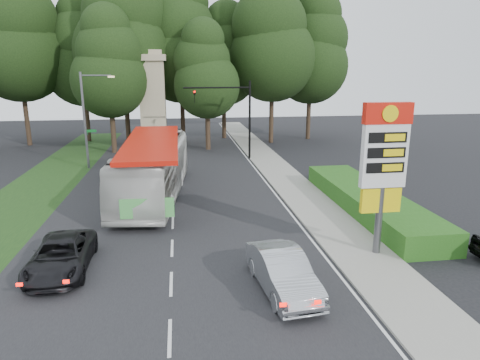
{
  "coord_description": "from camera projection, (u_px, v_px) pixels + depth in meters",
  "views": [
    {
      "loc": [
        0.52,
        -14.93,
        8.17
      ],
      "look_at": [
        3.79,
        7.88,
        2.2
      ],
      "focal_mm": 32.0,
      "sensor_mm": 36.0,
      "label": 1
    }
  ],
  "objects": [
    {
      "name": "tree_west_mid",
      "position": [
        16.0,
        35.0,
        44.69
      ],
      "size": [
        9.8,
        9.8,
        19.25
      ],
      "color": "#2D2116",
      "rests_on": "ground"
    },
    {
      "name": "sidewalk_right",
      "position": [
        300.0,
        193.0,
        28.93
      ],
      "size": [
        3.0,
        80.0,
        0.12
      ],
      "primitive_type": "cube",
      "color": "gray",
      "rests_on": "ground"
    },
    {
      "name": "hedge",
      "position": [
        368.0,
        201.0,
        25.38
      ],
      "size": [
        3.0,
        14.0,
        1.2
      ],
      "primitive_type": "cube",
      "color": "#205115",
      "rests_on": "ground"
    },
    {
      "name": "tree_east_near",
      "position": [
        223.0,
        56.0,
        50.14
      ],
      "size": [
        8.12,
        8.12,
        15.95
      ],
      "color": "#2D2116",
      "rests_on": "ground"
    },
    {
      "name": "streetlight_signs",
      "position": [
        87.0,
        116.0,
        35.3
      ],
      "size": [
        2.75,
        0.98,
        8.0
      ],
      "color": "#59595E",
      "rests_on": "ground"
    },
    {
      "name": "ground",
      "position": [
        171.0,
        291.0,
        16.28
      ],
      "size": [
        120.0,
        120.0,
        0.0
      ],
      "primitive_type": "plane",
      "color": "black",
      "rests_on": "ground"
    },
    {
      "name": "traffic_signal_mast",
      "position": [
        235.0,
        109.0,
        38.89
      ],
      "size": [
        6.1,
        0.35,
        7.2
      ],
      "color": "black",
      "rests_on": "ground"
    },
    {
      "name": "tree_east_mid",
      "position": [
        273.0,
        39.0,
        46.57
      ],
      "size": [
        9.52,
        9.52,
        18.7
      ],
      "color": "#2D2116",
      "rests_on": "ground"
    },
    {
      "name": "tree_monument_left",
      "position": [
        108.0,
        64.0,
        41.07
      ],
      "size": [
        7.28,
        7.28,
        14.3
      ],
      "color": "#2D2116",
      "rests_on": "ground"
    },
    {
      "name": "tree_far_east",
      "position": [
        311.0,
        50.0,
        49.42
      ],
      "size": [
        8.68,
        8.68,
        17.05
      ],
      "color": "#2D2116",
      "rests_on": "ground"
    },
    {
      "name": "road_surface",
      "position": [
        173.0,
        199.0,
        27.78
      ],
      "size": [
        14.0,
        80.0,
        0.02
      ],
      "primitive_type": "cube",
      "color": "black",
      "rests_on": "ground"
    },
    {
      "name": "transit_bus",
      "position": [
        154.0,
        169.0,
        27.87
      ],
      "size": [
        4.63,
        13.92,
        3.8
      ],
      "primitive_type": "imported",
      "rotation": [
        0.0,
        0.0,
        -0.11
      ],
      "color": "silver",
      "rests_on": "ground"
    },
    {
      "name": "tree_monument_right",
      "position": [
        207.0,
        71.0,
        43.02
      ],
      "size": [
        6.72,
        6.72,
        13.2
      ],
      "color": "#2D2116",
      "rests_on": "ground"
    },
    {
      "name": "grass_verge_left",
      "position": [
        47.0,
        181.0,
        32.22
      ],
      "size": [
        5.0,
        50.0,
        0.02
      ],
      "primitive_type": "cube",
      "color": "#193814",
      "rests_on": "ground"
    },
    {
      "name": "suv_charcoal",
      "position": [
        61.0,
        256.0,
        17.72
      ],
      "size": [
        2.37,
        4.97,
        1.37
      ],
      "primitive_type": "imported",
      "rotation": [
        0.0,
        0.0,
        0.02
      ],
      "color": "black",
      "rests_on": "ground"
    },
    {
      "name": "tree_center_left",
      "position": [
        122.0,
        31.0,
        44.2
      ],
      "size": [
        10.08,
        10.08,
        19.8
      ],
      "color": "#2D2116",
      "rests_on": "ground"
    },
    {
      "name": "tree_west_near",
      "position": [
        81.0,
        52.0,
        47.85
      ],
      "size": [
        8.4,
        8.4,
        16.5
      ],
      "color": "#2D2116",
      "rests_on": "ground"
    },
    {
      "name": "gas_station_pylon",
      "position": [
        384.0,
        159.0,
        18.34
      ],
      "size": [
        2.1,
        0.45,
        6.85
      ],
      "color": "#59595E",
      "rests_on": "ground"
    },
    {
      "name": "sedan_silver",
      "position": [
        283.0,
        272.0,
        16.1
      ],
      "size": [
        2.17,
        4.89,
        1.56
      ],
      "primitive_type": "imported",
      "rotation": [
        0.0,
        0.0,
        0.11
      ],
      "color": "#B1B4BA",
      "rests_on": "ground"
    },
    {
      "name": "tree_center_right",
      "position": [
        180.0,
        43.0,
        47.2
      ],
      "size": [
        9.24,
        9.24,
        18.15
      ],
      "color": "#2D2116",
      "rests_on": "ground"
    },
    {
      "name": "monument",
      "position": [
        153.0,
        101.0,
        43.48
      ],
      "size": [
        3.0,
        3.0,
        10.05
      ],
      "color": "tan",
      "rests_on": "ground"
    }
  ]
}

